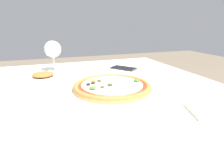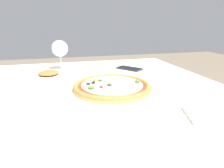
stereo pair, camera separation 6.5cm
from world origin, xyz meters
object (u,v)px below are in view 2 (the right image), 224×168
object	(u,v)px
pizza_plate	(112,87)
cell_phone	(129,68)
side_plate	(49,75)
wine_glass_far_left	(60,49)
dining_table	(81,105)

from	to	relation	value
pizza_plate	cell_phone	xyz separation A→B (m)	(0.19, 0.34, -0.01)
side_plate	wine_glass_far_left	bearing A→B (deg)	65.59
dining_table	pizza_plate	world-z (taller)	pizza_plate
side_plate	cell_phone	bearing A→B (deg)	6.78
pizza_plate	cell_phone	world-z (taller)	pizza_plate
pizza_plate	cell_phone	distance (m)	0.39
cell_phone	side_plate	distance (m)	0.45
dining_table	wine_glass_far_left	distance (m)	0.41
side_plate	pizza_plate	bearing A→B (deg)	-47.38
dining_table	wine_glass_far_left	size ratio (longest dim) A/B	7.31
dining_table	pizza_plate	size ratio (longest dim) A/B	3.43
wine_glass_far_left	side_plate	world-z (taller)	wine_glass_far_left
dining_table	wine_glass_far_left	world-z (taller)	wine_glass_far_left
cell_phone	side_plate	xyz separation A→B (m)	(-0.45, -0.05, 0.01)
wine_glass_far_left	cell_phone	bearing A→B (deg)	-11.89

